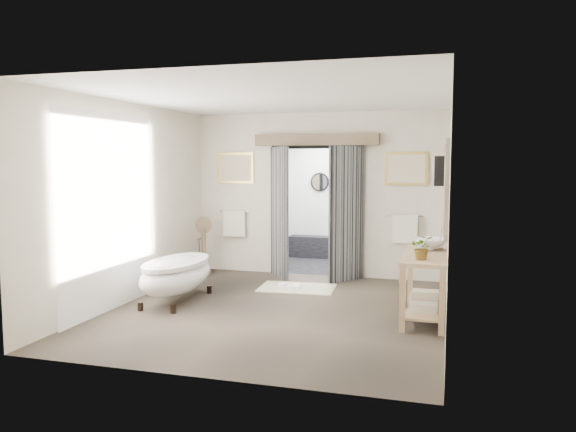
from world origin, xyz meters
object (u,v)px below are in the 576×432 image
object	(u,v)px
vanity	(423,279)
rug	(297,288)
basin	(431,244)
clawfoot_tub	(177,274)

from	to	relation	value
vanity	rug	xyz separation A→B (m)	(-2.02, 1.17, -0.50)
rug	basin	distance (m)	2.43
vanity	basin	bearing A→B (deg)	77.28
clawfoot_tub	vanity	xyz separation A→B (m)	(3.49, 0.13, 0.10)
clawfoot_tub	basin	bearing A→B (deg)	7.68
rug	basin	xyz separation A→B (m)	(2.10, -0.82, 0.92)
rug	basin	bearing A→B (deg)	-21.35
vanity	rug	world-z (taller)	vanity
clawfoot_tub	vanity	bearing A→B (deg)	2.16
clawfoot_tub	basin	distance (m)	3.64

